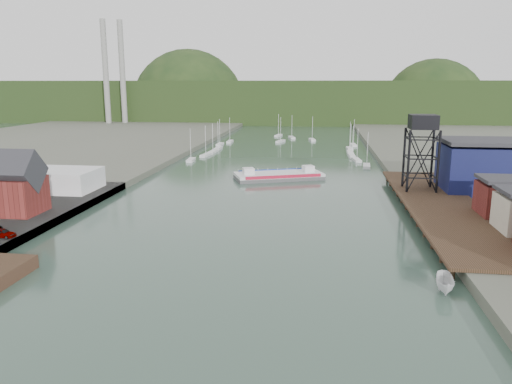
% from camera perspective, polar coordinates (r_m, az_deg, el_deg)
% --- Properties ---
extents(ground, '(600.00, 600.00, 0.00)m').
position_cam_1_polar(ground, '(58.25, -7.09, -12.75)').
color(ground, '#2B4439').
rests_on(ground, ground).
extents(east_pier, '(14.00, 70.00, 2.45)m').
position_cam_1_polar(east_pier, '(101.35, 20.49, -1.40)').
color(east_pier, black).
rests_on(east_pier, ground).
extents(harbor_building, '(12.20, 8.20, 8.90)m').
position_cam_1_polar(harbor_building, '(100.01, -26.62, 0.35)').
color(harbor_building, '#561B18').
rests_on(harbor_building, west_quay).
extents(white_shed, '(18.00, 12.00, 4.50)m').
position_cam_1_polar(white_shed, '(118.14, -21.99, 1.32)').
color(white_shed, silver).
rests_on(white_shed, west_quay).
extents(lift_tower, '(6.50, 6.50, 16.00)m').
position_cam_1_polar(lift_tower, '(111.41, 18.54, 7.10)').
color(lift_tower, black).
rests_on(lift_tower, east_pier).
extents(blue_shed, '(20.50, 14.50, 11.30)m').
position_cam_1_polar(blue_shed, '(118.09, 25.23, 2.62)').
color(blue_shed, '#0D103C').
rests_on(blue_shed, east_land).
extents(marina_sailboats, '(57.71, 92.65, 0.90)m').
position_cam_1_polar(marina_sailboats, '(191.48, 3.27, 5.05)').
color(marina_sailboats, silver).
rests_on(marina_sailboats, ground).
extents(smokestacks, '(11.20, 8.20, 60.00)m').
position_cam_1_polar(smokestacks, '(307.76, -15.91, 12.90)').
color(smokestacks, gray).
rests_on(smokestacks, ground).
extents(distant_hills, '(500.00, 120.00, 80.00)m').
position_cam_1_polar(distant_hills, '(353.07, 4.59, 10.00)').
color(distant_hills, black).
rests_on(distant_hills, ground).
extents(chain_ferry, '(24.31, 16.51, 3.25)m').
position_cam_1_polar(chain_ferry, '(130.70, 2.62, 1.90)').
color(chain_ferry, '#505153').
rests_on(chain_ferry, ground).
extents(motorboat, '(2.87, 5.74, 2.12)m').
position_cam_1_polar(motorboat, '(64.81, 20.82, -9.81)').
color(motorboat, silver).
rests_on(motorboat, ground).
extents(car_west_a, '(4.33, 2.20, 1.41)m').
position_cam_1_polar(car_west_a, '(85.34, -27.01, -4.19)').
color(car_west_a, '#999999').
rests_on(car_west_a, west_quay).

